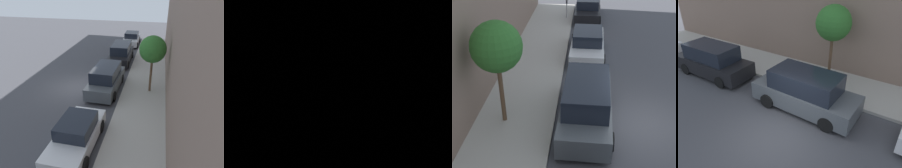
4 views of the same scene
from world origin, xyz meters
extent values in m
plane|color=#424247|center=(0.00, 0.00, 0.00)|extent=(60.00, 60.00, 0.00)
cube|color=#B2ADA3|center=(5.07, 0.00, 0.07)|extent=(3.15, 32.00, 0.15)
cube|color=#846B5B|center=(7.65, 0.00, 5.45)|extent=(2.00, 32.00, 10.89)
cube|color=silver|center=(2.30, -6.35, 0.56)|extent=(1.86, 4.53, 0.68)
cube|color=black|center=(2.30, -6.25, 1.22)|extent=(1.61, 2.12, 0.64)
cylinder|color=black|center=(1.45, -4.95, 0.36)|extent=(0.22, 0.71, 0.71)
cylinder|color=black|center=(3.15, -4.95, 0.36)|extent=(0.22, 0.71, 0.71)
cylinder|color=black|center=(1.45, -7.74, 0.36)|extent=(0.22, 0.71, 0.71)
cylinder|color=black|center=(3.15, -7.74, 0.36)|extent=(0.22, 0.71, 0.71)
cube|color=#4C5156|center=(2.25, 0.02, 0.64)|extent=(2.02, 4.94, 0.84)
cube|color=black|center=(2.25, 0.02, 1.48)|extent=(1.75, 3.14, 0.84)
cylinder|color=black|center=(1.35, 1.54, 0.35)|extent=(0.22, 0.70, 0.70)
cylinder|color=black|center=(3.15, 1.54, 0.35)|extent=(0.22, 0.70, 0.70)
cylinder|color=black|center=(1.35, -1.50, 0.35)|extent=(0.22, 0.70, 0.70)
cylinder|color=black|center=(3.15, -1.50, 0.35)|extent=(0.22, 0.70, 0.70)
cube|color=black|center=(2.25, 6.35, 0.64)|extent=(1.96, 4.92, 0.84)
cube|color=black|center=(2.25, 6.35, 1.48)|extent=(1.71, 3.12, 0.84)
cylinder|color=black|center=(1.35, 7.87, 0.34)|extent=(0.22, 0.68, 0.68)
cylinder|color=black|center=(3.15, 7.87, 0.34)|extent=(0.22, 0.68, 0.68)
cylinder|color=black|center=(1.35, 4.83, 0.34)|extent=(0.22, 0.68, 0.68)
cylinder|color=black|center=(3.15, 4.83, 0.34)|extent=(0.22, 0.68, 0.68)
cube|color=silver|center=(2.38, 13.18, 0.56)|extent=(1.82, 4.51, 0.68)
cube|color=black|center=(2.38, 13.28, 1.22)|extent=(1.59, 2.11, 0.64)
cylinder|color=black|center=(1.53, 14.57, 0.32)|extent=(0.22, 0.65, 0.65)
cylinder|color=black|center=(3.23, 14.57, 0.32)|extent=(0.22, 0.65, 0.65)
cylinder|color=black|center=(1.53, 11.78, 0.32)|extent=(0.22, 0.65, 0.65)
cylinder|color=black|center=(3.23, 11.78, 0.32)|extent=(0.22, 0.65, 0.65)
cylinder|color=brown|center=(5.48, 0.30, 1.47)|extent=(0.17, 0.17, 2.65)
sphere|color=#2D6B28|center=(5.48, 0.30, 3.31)|extent=(1.86, 1.86, 1.86)
camera|label=1|loc=(5.84, -14.34, 7.63)|focal=35.00mm
camera|label=2|loc=(6.05, 0.55, 3.52)|focal=35.00mm
camera|label=3|loc=(2.30, 10.11, 7.70)|focal=50.00mm
camera|label=4|loc=(-5.17, -4.05, 6.20)|focal=35.00mm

